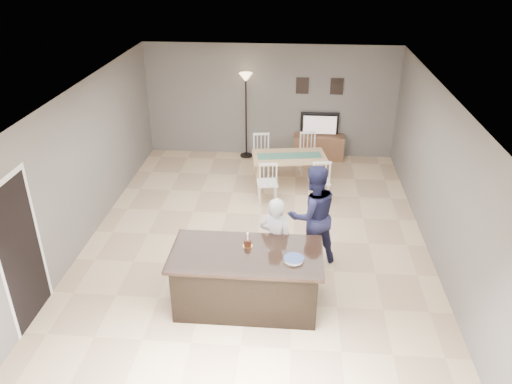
# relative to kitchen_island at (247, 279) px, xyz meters

# --- Properties ---
(floor) EXTENTS (8.00, 8.00, 0.00)m
(floor) POSITION_rel_kitchen_island_xyz_m (0.00, 1.80, -0.45)
(floor) COLOR #D7B68A
(floor) RESTS_ON ground
(room_shell) EXTENTS (8.00, 8.00, 8.00)m
(room_shell) POSITION_rel_kitchen_island_xyz_m (0.00, 1.80, 1.22)
(room_shell) COLOR slate
(room_shell) RESTS_ON floor
(kitchen_island) EXTENTS (2.15, 1.10, 0.90)m
(kitchen_island) POSITION_rel_kitchen_island_xyz_m (0.00, 0.00, 0.00)
(kitchen_island) COLOR black
(kitchen_island) RESTS_ON floor
(tv_console) EXTENTS (1.20, 0.40, 0.60)m
(tv_console) POSITION_rel_kitchen_island_xyz_m (1.20, 5.57, -0.15)
(tv_console) COLOR brown
(tv_console) RESTS_ON floor
(television) EXTENTS (0.91, 0.12, 0.53)m
(television) POSITION_rel_kitchen_island_xyz_m (1.20, 5.64, 0.41)
(television) COLOR black
(television) RESTS_ON tv_console
(tv_screen_glow) EXTENTS (0.78, 0.00, 0.78)m
(tv_screen_glow) POSITION_rel_kitchen_island_xyz_m (1.20, 5.56, 0.42)
(tv_screen_glow) COLOR orange
(tv_screen_glow) RESTS_ON tv_console
(picture_frames) EXTENTS (1.10, 0.02, 0.38)m
(picture_frames) POSITION_rel_kitchen_island_xyz_m (1.15, 5.78, 1.30)
(picture_frames) COLOR black
(picture_frames) RESTS_ON room_shell
(doorway) EXTENTS (0.00, 2.10, 2.65)m
(doorway) POSITION_rel_kitchen_island_xyz_m (-2.99, -0.50, 0.80)
(doorway) COLOR black
(doorway) RESTS_ON floor
(woman) EXTENTS (0.62, 0.50, 1.46)m
(woman) POSITION_rel_kitchen_island_xyz_m (0.39, 0.60, 0.28)
(woman) COLOR #AFB0B4
(woman) RESTS_ON floor
(man) EXTENTS (1.02, 0.92, 1.73)m
(man) POSITION_rel_kitchen_island_xyz_m (0.95, 1.21, 0.41)
(man) COLOR #1B1C3C
(man) RESTS_ON floor
(birthday_cake) EXTENTS (0.14, 0.14, 0.22)m
(birthday_cake) POSITION_rel_kitchen_island_xyz_m (0.00, 0.17, 0.50)
(birthday_cake) COLOR gold
(birthday_cake) RESTS_ON kitchen_island
(plate_stack) EXTENTS (0.28, 0.28, 0.04)m
(plate_stack) POSITION_rel_kitchen_island_xyz_m (0.67, -0.13, 0.47)
(plate_stack) COLOR white
(plate_stack) RESTS_ON kitchen_island
(dining_table) EXTENTS (1.72, 1.94, 0.94)m
(dining_table) POSITION_rel_kitchen_island_xyz_m (0.52, 3.96, 0.15)
(dining_table) COLOR tan
(dining_table) RESTS_ON floor
(floor_lamp) EXTENTS (0.31, 0.31, 2.07)m
(floor_lamp) POSITION_rel_kitchen_island_xyz_m (-0.57, 5.59, 1.15)
(floor_lamp) COLOR black
(floor_lamp) RESTS_ON floor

